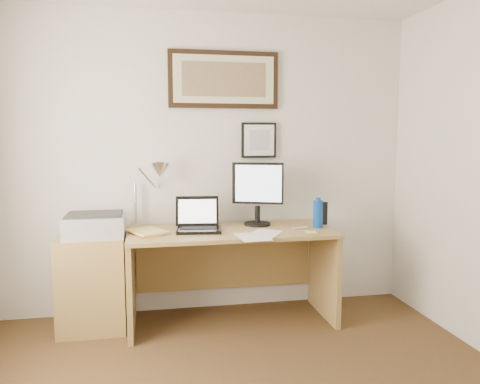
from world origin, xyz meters
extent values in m
cube|color=silver|center=(0.00, 2.00, 1.25)|extent=(3.50, 0.02, 2.50)
cube|color=olive|center=(-0.92, 1.68, 0.36)|extent=(0.50, 0.40, 0.73)
cylinder|color=#0D42AC|center=(0.85, 1.59, 0.86)|extent=(0.08, 0.08, 0.22)
cylinder|color=#0D42AC|center=(0.85, 1.59, 0.98)|extent=(0.04, 0.04, 0.02)
cube|color=black|center=(0.95, 1.74, 0.84)|extent=(0.10, 0.10, 0.18)
cube|color=white|center=(0.26, 1.34, 0.75)|extent=(0.23, 0.32, 0.00)
cube|color=white|center=(0.38, 1.44, 0.75)|extent=(0.34, 0.37, 0.00)
cube|color=#E8E56E|center=(0.72, 1.40, 0.76)|extent=(0.09, 0.09, 0.01)
cylinder|color=white|center=(0.70, 1.56, 0.76)|extent=(0.14, 0.06, 0.02)
imported|color=#EEC970|center=(-0.60, 1.57, 0.76)|extent=(0.34, 0.38, 0.02)
cube|color=olive|center=(0.15, 1.63, 0.73)|extent=(1.60, 0.70, 0.03)
cube|color=olive|center=(-0.63, 1.63, 0.36)|extent=(0.04, 0.65, 0.72)
cube|color=olive|center=(0.93, 1.63, 0.36)|extent=(0.04, 0.65, 0.72)
cube|color=olive|center=(0.15, 1.96, 0.45)|extent=(1.50, 0.03, 0.55)
cube|color=black|center=(-0.11, 1.61, 0.76)|extent=(0.37, 0.28, 0.02)
cube|color=black|center=(-0.11, 1.64, 0.78)|extent=(0.29, 0.16, 0.00)
cube|color=black|center=(-0.11, 1.75, 0.89)|extent=(0.35, 0.11, 0.23)
cube|color=white|center=(-0.11, 1.74, 0.89)|extent=(0.30, 0.09, 0.18)
cylinder|color=black|center=(0.40, 1.79, 0.76)|extent=(0.22, 0.22, 0.02)
cylinder|color=black|center=(0.40, 1.79, 0.84)|extent=(0.04, 0.04, 0.14)
cube|color=black|center=(0.40, 1.78, 1.10)|extent=(0.41, 0.18, 0.34)
cube|color=white|center=(0.40, 1.76, 1.10)|extent=(0.36, 0.14, 0.30)
cube|color=#A5A5A8|center=(-0.89, 1.67, 0.81)|extent=(0.44, 0.34, 0.16)
cube|color=#2E2E2E|center=(-0.89, 1.67, 0.90)|extent=(0.40, 0.30, 0.02)
cylinder|color=silver|center=(-0.59, 1.92, 0.93)|extent=(0.02, 0.02, 0.36)
cylinder|color=silver|center=(-0.49, 1.86, 1.15)|extent=(0.15, 0.23, 0.19)
cone|color=silver|center=(-0.39, 1.80, 1.21)|extent=(0.16, 0.18, 0.15)
cube|color=black|center=(0.15, 1.98, 1.95)|extent=(0.92, 0.03, 0.47)
cube|color=beige|center=(0.15, 1.96, 1.95)|extent=(0.84, 0.01, 0.39)
cube|color=brown|center=(0.15, 1.95, 1.95)|extent=(0.70, 0.00, 0.28)
cube|color=black|center=(0.45, 1.98, 1.45)|extent=(0.30, 0.02, 0.30)
cube|color=white|center=(0.45, 1.96, 1.45)|extent=(0.26, 0.00, 0.26)
cube|color=#ABB0B5|center=(0.45, 1.96, 1.45)|extent=(0.17, 0.00, 0.17)
camera|label=1|loc=(-0.46, -1.94, 1.48)|focal=35.00mm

